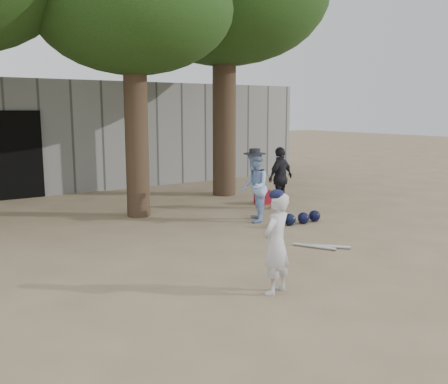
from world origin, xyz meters
TOP-DOWN VIEW (x-y plane):
  - ground at (0.00, 0.00)m, footprint 70.00×70.00m
  - boy_player at (0.09, -0.87)m, footprint 0.53×0.43m
  - spectator_blue at (2.29, 2.40)m, footprint 0.82×0.86m
  - spectator_dark at (3.60, 3.15)m, footprint 0.88×0.53m
  - red_bag at (3.68, 3.80)m, footprint 0.45×0.37m
  - back_building at (-0.00, 10.33)m, footprint 16.00×5.24m
  - helmet_row at (2.81, 1.73)m, footprint 1.19×0.27m
  - bat_pile at (2.00, 0.25)m, footprint 0.64×0.73m

SIDE VIEW (x-z plane):
  - ground at x=0.00m, z-range 0.00..0.00m
  - bat_pile at x=2.00m, z-range 0.00..0.06m
  - helmet_row at x=2.81m, z-range 0.00..0.23m
  - red_bag at x=3.68m, z-range 0.00..0.30m
  - boy_player at x=0.09m, z-range 0.00..1.25m
  - spectator_blue at x=2.29m, z-range 0.00..1.40m
  - spectator_dark at x=3.60m, z-range 0.00..1.40m
  - back_building at x=0.00m, z-range 0.00..3.00m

